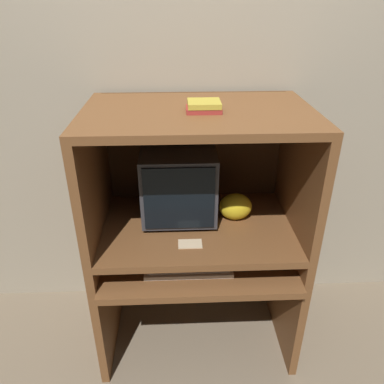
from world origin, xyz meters
The scene contains 11 objects.
ground_plane centered at (0.00, 0.00, 0.00)m, with size 12.00×12.00×0.00m, color #756651.
wall_back centered at (0.00, 0.73, 1.30)m, with size 6.00×0.06×2.60m.
desk_base centered at (0.00, 0.28, 0.40)m, with size 1.04×0.71×0.62m.
desk_monitor_shelf centered at (0.00, 0.33, 0.73)m, with size 1.04×0.67×0.15m.
hutch_upper centered at (0.00, 0.37, 1.17)m, with size 1.04×0.67×0.60m.
crt_monitor centered at (-0.09, 0.44, 0.96)m, with size 0.37×0.40×0.38m.
keyboard centered at (-0.05, 0.16, 0.63)m, with size 0.43×0.17×0.03m.
mouse centered at (0.22, 0.15, 0.63)m, with size 0.06×0.04×0.03m.
snack_bag centered at (0.20, 0.38, 0.83)m, with size 0.17×0.13×0.14m.
book_stack centered at (0.02, 0.30, 1.39)m, with size 0.15×0.13×0.04m.
paper_card centered at (-0.04, 0.16, 0.77)m, with size 0.11×0.07×0.00m.
Camera 1 is at (-0.10, -1.29, 1.82)m, focal length 35.00 mm.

